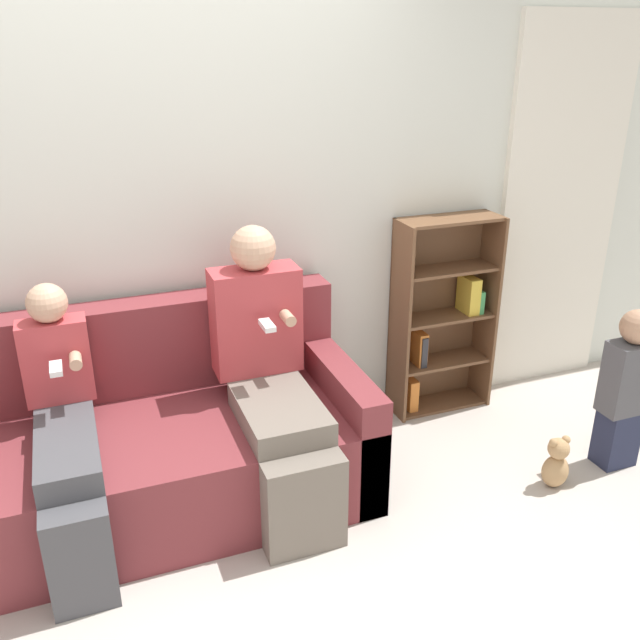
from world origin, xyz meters
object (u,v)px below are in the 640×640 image
(child_seated, at_px, (65,433))
(teddy_bear, at_px, (556,463))
(adult_seated, at_px, (271,370))
(toddler_standing, at_px, (626,388))
(bookshelf, at_px, (441,317))
(couch, at_px, (150,448))

(child_seated, xyz_separation_m, teddy_bear, (2.20, -0.42, -0.42))
(adult_seated, xyz_separation_m, toddler_standing, (1.71, -0.42, -0.21))
(bookshelf, distance_m, teddy_bear, 1.04)
(bookshelf, bearing_deg, adult_seated, -158.22)
(toddler_standing, height_order, bookshelf, bookshelf)
(toddler_standing, xyz_separation_m, bookshelf, (-0.55, 0.88, 0.12))
(toddler_standing, relative_size, teddy_bear, 3.08)
(couch, bearing_deg, child_seated, -154.62)
(child_seated, distance_m, teddy_bear, 2.28)
(child_seated, xyz_separation_m, bookshelf, (2.06, 0.52, 0.01))
(bookshelf, bearing_deg, teddy_bear, -81.95)
(child_seated, bearing_deg, adult_seated, 3.33)
(adult_seated, xyz_separation_m, child_seated, (-0.90, -0.05, -0.10))
(bookshelf, bearing_deg, child_seated, -165.94)
(couch, height_order, child_seated, child_seated)
(bookshelf, xyz_separation_m, teddy_bear, (0.13, -0.94, -0.43))
(couch, distance_m, teddy_bear, 1.95)
(adult_seated, bearing_deg, couch, 169.02)
(couch, height_order, teddy_bear, couch)
(toddler_standing, height_order, teddy_bear, toddler_standing)
(couch, height_order, bookshelf, bookshelf)
(bookshelf, relative_size, teddy_bear, 4.14)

